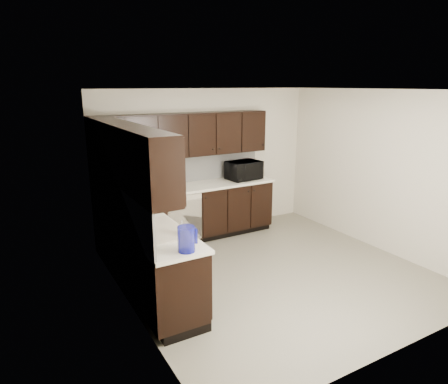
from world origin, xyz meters
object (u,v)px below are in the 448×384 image
object	(u,v)px
toaster_oven	(162,182)
blue_pitcher	(186,239)
storage_bin	(126,195)
microwave	(244,170)
sink	(157,236)

from	to	relation	value
toaster_oven	blue_pitcher	size ratio (longest dim) A/B	1.44
storage_bin	blue_pitcher	bearing A→B (deg)	-89.59
storage_bin	toaster_oven	bearing A→B (deg)	30.42
microwave	storage_bin	xyz separation A→B (m)	(-2.20, -0.32, -0.07)
toaster_oven	storage_bin	xyz separation A→B (m)	(-0.70, -0.41, -0.03)
storage_bin	microwave	bearing A→B (deg)	8.34
toaster_oven	storage_bin	size ratio (longest dim) A/B	0.83
sink	toaster_oven	distance (m)	1.93
sink	storage_bin	size ratio (longest dim) A/B	1.80
microwave	storage_bin	size ratio (longest dim) A/B	1.28
microwave	blue_pitcher	distance (m)	3.23
blue_pitcher	microwave	bearing A→B (deg)	55.79
storage_bin	sink	bearing A→B (deg)	-91.75
toaster_oven	sink	bearing A→B (deg)	-104.35
toaster_oven	blue_pitcher	distance (m)	2.56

